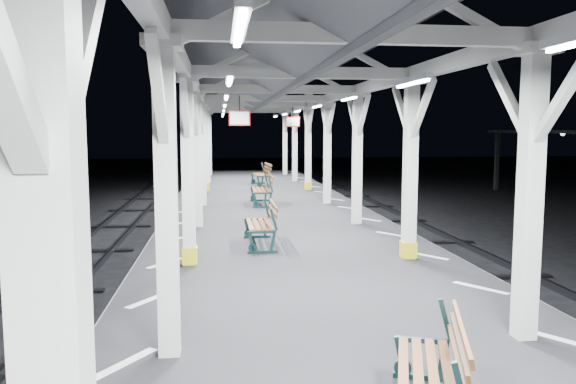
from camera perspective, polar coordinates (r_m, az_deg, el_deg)
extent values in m
plane|color=black|center=(8.69, 3.35, -16.62)|extent=(120.00, 120.00, 0.00)
cube|color=black|center=(8.50, 3.37, -13.51)|extent=(6.00, 50.00, 1.00)
cube|color=silver|center=(8.28, -13.83, -10.56)|extent=(1.00, 48.00, 0.01)
cube|color=silver|center=(9.10, 18.97, -9.20)|extent=(1.00, 48.00, 0.01)
cube|color=#2D2D33|center=(9.05, -26.84, -15.79)|extent=(0.08, 60.00, 0.16)
cube|color=silver|center=(2.10, -22.71, -16.09)|extent=(0.22, 0.22, 3.20)
cube|color=silver|center=(2.51, -20.36, 14.30)|extent=(0.10, 0.99, 0.99)
cube|color=silver|center=(5.95, -12.23, -1.40)|extent=(0.22, 0.22, 3.20)
cube|color=silver|center=(5.96, -12.62, 14.62)|extent=(0.40, 0.40, 0.12)
cube|color=silver|center=(6.45, -12.02, 9.43)|extent=(0.10, 0.99, 0.99)
cube|color=silver|center=(5.36, -13.07, 10.07)|extent=(0.10, 0.99, 0.99)
cube|color=silver|center=(9.92, -10.11, 1.69)|extent=(0.22, 0.22, 3.20)
cube|color=silver|center=(9.92, -10.30, 11.29)|extent=(0.40, 0.40, 0.12)
cube|color=gold|center=(10.13, -9.95, -6.34)|extent=(0.26, 0.26, 0.30)
cube|color=silver|center=(10.44, -10.06, 8.23)|extent=(0.10, 0.99, 0.99)
cube|color=silver|center=(9.34, -10.43, 8.46)|extent=(0.10, 0.99, 0.99)
cube|color=silver|center=(13.90, -9.20, 3.01)|extent=(0.22, 0.22, 3.20)
cube|color=silver|center=(13.91, -9.32, 9.85)|extent=(0.40, 0.40, 0.12)
cube|color=silver|center=(14.44, -9.19, 7.70)|extent=(0.10, 0.99, 0.99)
cube|color=silver|center=(13.34, -9.38, 7.81)|extent=(0.10, 0.99, 0.99)
cube|color=silver|center=(17.90, -8.69, 3.74)|extent=(0.22, 0.22, 3.20)
cube|color=silver|center=(17.90, -8.78, 9.06)|extent=(0.40, 0.40, 0.12)
cube|color=silver|center=(18.43, -8.70, 7.39)|extent=(0.10, 0.99, 0.99)
cube|color=silver|center=(17.33, -8.81, 7.46)|extent=(0.10, 0.99, 0.99)
cube|color=silver|center=(21.89, -8.37, 4.21)|extent=(0.22, 0.22, 3.20)
cube|color=silver|center=(21.89, -8.44, 8.55)|extent=(0.40, 0.40, 0.12)
cube|color=gold|center=(21.99, -8.31, 0.51)|extent=(0.26, 0.26, 0.30)
cube|color=silver|center=(22.43, -8.38, 7.19)|extent=(0.10, 0.99, 0.99)
cube|color=silver|center=(21.33, -8.46, 7.24)|extent=(0.10, 0.99, 0.99)
cube|color=silver|center=(25.89, -8.15, 4.53)|extent=(0.22, 0.22, 3.20)
cube|color=silver|center=(25.89, -8.20, 8.20)|extent=(0.40, 0.40, 0.12)
cube|color=silver|center=(26.43, -8.16, 7.06)|extent=(0.10, 0.99, 0.99)
cube|color=silver|center=(25.33, -8.21, 7.09)|extent=(0.10, 0.99, 0.99)
cube|color=silver|center=(29.89, -7.98, 4.76)|extent=(0.22, 0.22, 3.20)
cube|color=silver|center=(29.89, -8.03, 7.94)|extent=(0.40, 0.40, 0.12)
cube|color=silver|center=(30.43, -8.00, 6.95)|extent=(0.10, 0.99, 0.99)
cube|color=silver|center=(29.33, -8.04, 6.98)|extent=(0.10, 0.99, 0.99)
cube|color=silver|center=(6.85, 23.32, -0.77)|extent=(0.22, 0.22, 3.20)
cube|color=silver|center=(6.86, 23.94, 13.12)|extent=(0.40, 0.40, 0.12)
cube|color=silver|center=(7.29, 21.53, 8.76)|extent=(0.10, 0.99, 0.99)
cube|color=silver|center=(6.35, 26.30, 8.98)|extent=(0.10, 0.99, 0.99)
cube|color=silver|center=(10.48, 12.30, 1.89)|extent=(0.22, 0.22, 3.20)
cube|color=silver|center=(10.49, 12.52, 10.96)|extent=(0.40, 0.40, 0.12)
cube|color=gold|center=(10.68, 12.12, -5.73)|extent=(0.26, 0.26, 0.30)
cube|color=silver|center=(10.98, 11.49, 8.11)|extent=(0.10, 0.99, 0.99)
cube|color=silver|center=(9.94, 13.51, 8.26)|extent=(0.10, 0.99, 0.99)
cube|color=silver|center=(14.31, 7.04, 3.14)|extent=(0.22, 0.22, 3.20)
cube|color=silver|center=(14.32, 7.13, 9.78)|extent=(0.40, 0.40, 0.12)
cube|color=silver|center=(14.83, 6.59, 7.70)|extent=(0.10, 0.99, 0.99)
cube|color=silver|center=(13.76, 7.66, 7.79)|extent=(0.10, 0.99, 0.99)
cube|color=silver|center=(18.21, 4.02, 3.84)|extent=(0.22, 0.22, 3.20)
cube|color=silver|center=(18.22, 4.06, 9.06)|extent=(0.40, 0.40, 0.12)
cube|color=silver|center=(18.74, 3.72, 7.43)|extent=(0.10, 0.99, 0.99)
cube|color=silver|center=(17.66, 4.38, 7.49)|extent=(0.10, 0.99, 0.99)
cube|color=silver|center=(22.15, 2.06, 4.29)|extent=(0.22, 0.22, 3.20)
cube|color=silver|center=(22.16, 2.08, 8.59)|extent=(0.40, 0.40, 0.12)
cube|color=gold|center=(22.25, 2.04, 0.64)|extent=(0.26, 0.26, 0.30)
cube|color=silver|center=(22.69, 1.85, 7.25)|extent=(0.10, 0.99, 0.99)
cube|color=silver|center=(21.60, 2.30, 7.29)|extent=(0.10, 0.99, 0.99)
cube|color=silver|center=(26.11, 0.69, 4.60)|extent=(0.22, 0.22, 3.20)
cube|color=silver|center=(26.11, 0.70, 8.25)|extent=(0.40, 0.40, 0.12)
cube|color=silver|center=(26.65, 0.54, 7.11)|extent=(0.10, 0.99, 0.99)
cube|color=silver|center=(25.56, 0.86, 7.15)|extent=(0.10, 0.99, 0.99)
cube|color=silver|center=(30.08, -0.32, 4.83)|extent=(0.22, 0.22, 3.20)
cube|color=silver|center=(30.08, -0.32, 7.99)|extent=(0.40, 0.40, 0.12)
cube|color=silver|center=(30.62, -0.44, 7.01)|extent=(0.10, 0.99, 0.99)
cube|color=silver|center=(29.52, -0.19, 7.04)|extent=(0.10, 0.99, 0.99)
cube|color=silver|center=(7.95, -11.18, 13.40)|extent=(0.18, 48.00, 0.24)
cube|color=silver|center=(8.65, 17.04, 12.66)|extent=(0.18, 48.00, 0.24)
cube|color=silver|center=(6.13, 7.07, 15.63)|extent=(4.20, 0.14, 0.20)
cube|color=silver|center=(10.02, 1.44, 12.02)|extent=(4.20, 0.14, 0.20)
cube|color=silver|center=(13.98, -0.97, 10.41)|extent=(4.20, 0.14, 0.20)
cube|color=silver|center=(17.96, -2.31, 9.50)|extent=(4.20, 0.14, 0.20)
cube|color=silver|center=(21.94, -3.15, 8.92)|extent=(4.20, 0.14, 0.20)
cube|color=silver|center=(25.93, -3.74, 8.51)|extent=(4.20, 0.14, 0.20)
cube|color=silver|center=(29.92, -4.17, 8.22)|extent=(4.20, 0.14, 0.20)
cube|color=#45464C|center=(8.02, -6.03, 17.33)|extent=(2.80, 49.00, 1.45)
cube|color=#45464C|center=(8.47, 12.64, 16.62)|extent=(2.80, 49.00, 1.45)
cube|color=silver|center=(3.94, -4.95, 16.76)|extent=(0.10, 1.35, 0.08)
cube|color=white|center=(3.93, -4.94, 16.05)|extent=(0.05, 1.25, 0.05)
cube|color=silver|center=(7.90, -5.96, 11.48)|extent=(0.10, 1.35, 0.08)
cube|color=white|center=(7.90, -5.96, 11.12)|extent=(0.05, 1.25, 0.05)
cube|color=silver|center=(11.89, -6.29, 9.74)|extent=(0.10, 1.35, 0.08)
cube|color=white|center=(11.89, -6.29, 9.50)|extent=(0.05, 1.25, 0.05)
cube|color=silver|center=(15.89, -6.45, 8.87)|extent=(0.10, 1.35, 0.08)
cube|color=white|center=(15.88, -6.45, 8.69)|extent=(0.05, 1.25, 0.05)
cube|color=silver|center=(19.88, -6.55, 8.35)|extent=(0.10, 1.35, 0.08)
cube|color=white|center=(19.88, -6.55, 8.20)|extent=(0.05, 1.25, 0.05)
cube|color=silver|center=(23.88, -6.61, 8.00)|extent=(0.10, 1.35, 0.08)
cube|color=white|center=(23.88, -6.61, 7.88)|extent=(0.05, 1.25, 0.05)
cube|color=silver|center=(27.88, -6.66, 7.75)|extent=(0.10, 1.35, 0.08)
cube|color=white|center=(27.88, -6.65, 7.65)|extent=(0.05, 1.25, 0.05)
cube|color=silver|center=(8.36, 12.50, 11.08)|extent=(0.10, 1.35, 0.08)
cube|color=white|center=(8.36, 12.49, 10.74)|extent=(0.05, 1.25, 0.05)
cube|color=silver|center=(12.20, 6.19, 9.65)|extent=(0.10, 1.35, 0.08)
cube|color=white|center=(12.20, 6.19, 9.42)|extent=(0.05, 1.25, 0.05)
cube|color=silver|center=(16.12, 2.94, 8.86)|extent=(0.10, 1.35, 0.08)
cube|color=white|center=(16.12, 2.94, 8.68)|extent=(0.05, 1.25, 0.05)
cube|color=silver|center=(20.07, 0.98, 8.37)|extent=(0.10, 1.35, 0.08)
cube|color=white|center=(20.07, 0.98, 8.23)|extent=(0.05, 1.25, 0.05)
cube|color=silver|center=(24.04, -0.34, 8.03)|extent=(0.10, 1.35, 0.08)
cube|color=white|center=(24.04, -0.34, 7.91)|extent=(0.05, 1.25, 0.05)
cube|color=silver|center=(28.01, -1.28, 7.79)|extent=(0.10, 1.35, 0.08)
cube|color=white|center=(28.01, -1.28, 7.69)|extent=(0.05, 1.25, 0.05)
cylinder|color=black|center=(13.57, -4.96, 8.99)|extent=(0.02, 0.02, 0.36)
cube|color=red|center=(13.56, -4.94, 7.49)|extent=(0.50, 0.03, 0.35)
cube|color=white|center=(13.56, -4.94, 7.49)|extent=(0.44, 0.04, 0.29)
cylinder|color=black|center=(19.58, 0.48, 8.19)|extent=(0.02, 0.02, 0.36)
cube|color=red|center=(19.57, 0.48, 7.15)|extent=(0.50, 0.03, 0.35)
cube|color=white|center=(19.57, 0.48, 7.15)|extent=(0.44, 0.05, 0.29)
cube|color=black|center=(33.67, 20.45, 2.98)|extent=(0.20, 0.20, 3.30)
sphere|color=silver|center=(28.43, 26.13, 5.35)|extent=(0.20, 0.20, 0.20)
sphere|color=silver|center=(33.62, 20.55, 5.65)|extent=(0.20, 0.20, 0.20)
cube|color=#122D2F|center=(5.80, 13.45, -17.82)|extent=(0.54, 0.23, 0.05)
cube|color=#122D2F|center=(5.73, 11.40, -16.12)|extent=(0.15, 0.09, 0.42)
cube|color=#122D2F|center=(5.74, 15.40, -16.17)|extent=(0.14, 0.08, 0.42)
cube|color=#122D2F|center=(5.60, 15.71, -12.36)|extent=(0.16, 0.09, 0.40)
cube|color=#5D3616|center=(4.97, 11.63, -17.18)|extent=(0.52, 1.34, 0.03)
cube|color=#5D3616|center=(4.98, 13.07, -17.20)|extent=(0.52, 1.34, 0.03)
cube|color=#5D3616|center=(4.98, 14.50, -17.22)|extent=(0.52, 1.34, 0.03)
cube|color=#5D3616|center=(4.99, 15.92, -17.22)|extent=(0.52, 1.34, 0.03)
cube|color=#5D3616|center=(4.95, 16.74, -15.85)|extent=(0.48, 1.33, 0.09)
cube|color=#5D3616|center=(4.91, 17.00, -14.57)|extent=(0.48, 1.33, 0.09)
cube|color=#5D3616|center=(4.87, 17.27, -13.26)|extent=(0.48, 1.33, 0.09)
cube|color=#122D2F|center=(10.93, -2.59, -6.12)|extent=(0.59, 0.06, 0.06)
cube|color=#122D2F|center=(10.88, -3.74, -5.13)|extent=(0.15, 0.05, 0.46)
cube|color=#122D2F|center=(10.91, -1.56, -5.09)|extent=(0.14, 0.05, 0.46)
cube|color=#122D2F|center=(10.83, -1.46, -2.84)|extent=(0.16, 0.05, 0.43)
cube|color=#122D2F|center=(12.47, -3.16, -4.57)|extent=(0.59, 0.06, 0.06)
cube|color=#122D2F|center=(12.42, -4.16, -3.69)|extent=(0.15, 0.05, 0.46)
cube|color=#122D2F|center=(12.45, -2.26, -3.66)|extent=(0.14, 0.05, 0.46)
cube|color=#122D2F|center=(12.38, -2.17, -1.68)|extent=(0.16, 0.05, 0.43)
cube|color=#5D3616|center=(11.61, -3.87, -3.31)|extent=(0.09, 1.50, 0.03)
cube|color=#5D3616|center=(11.62, -3.24, -3.30)|extent=(0.09, 1.50, 0.03)
cube|color=#5D3616|center=(11.63, -2.61, -3.29)|extent=(0.09, 1.50, 0.03)
cube|color=#5D3616|center=(11.64, -1.98, -3.28)|extent=(0.09, 1.50, 0.03)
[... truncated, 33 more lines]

